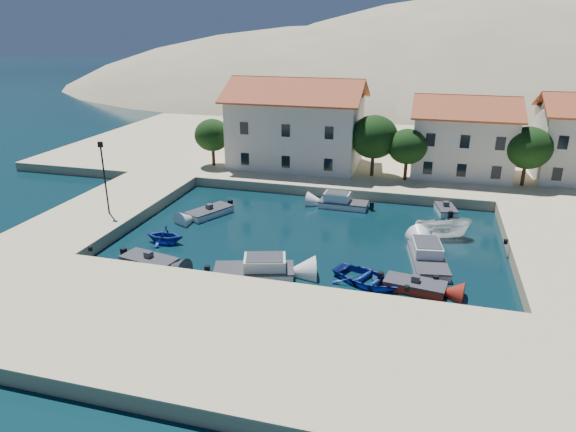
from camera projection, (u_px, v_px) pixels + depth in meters
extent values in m
plane|color=black|center=(278.00, 294.00, 33.01)|extent=(400.00, 400.00, 0.00)
cube|color=beige|center=(246.00, 340.00, 27.42)|extent=(52.00, 12.00, 1.00)
cube|color=beige|center=(108.00, 209.00, 46.54)|extent=(8.00, 20.00, 1.00)
cube|color=beige|center=(375.00, 153.00, 66.61)|extent=(80.00, 36.00, 1.00)
ellipsoid|color=#998A68|center=(356.00, 163.00, 141.77)|extent=(198.00, 126.00, 72.00)
ellipsoid|color=#998A68|center=(517.00, 173.00, 150.47)|extent=(220.00, 176.00, 99.00)
cube|color=silver|center=(296.00, 132.00, 58.06)|extent=(14.00, 9.00, 7.50)
pyramid|color=#974A22|center=(297.00, 88.00, 56.34)|extent=(14.70, 9.45, 2.20)
cube|color=silver|center=(462.00, 144.00, 54.69)|extent=(10.00, 8.00, 6.50)
pyramid|color=#974A22|center=(467.00, 104.00, 53.22)|extent=(10.50, 8.40, 1.80)
cylinder|color=#382314|center=(213.00, 155.00, 58.46)|extent=(0.36, 0.36, 2.50)
ellipsoid|color=black|center=(212.00, 135.00, 57.66)|extent=(4.00, 4.00, 3.60)
cylinder|color=#382314|center=(372.00, 162.00, 54.38)|extent=(0.36, 0.36, 3.00)
ellipsoid|color=black|center=(374.00, 137.00, 53.42)|extent=(5.00, 5.00, 4.50)
cylinder|color=#382314|center=(406.00, 168.00, 53.15)|extent=(0.36, 0.36, 2.50)
ellipsoid|color=black|center=(407.00, 147.00, 52.35)|extent=(4.00, 4.00, 3.60)
cylinder|color=#382314|center=(524.00, 172.00, 51.17)|extent=(0.36, 0.36, 2.75)
ellipsoid|color=black|center=(528.00, 148.00, 50.29)|extent=(4.60, 4.60, 4.14)
cylinder|color=black|center=(105.00, 180.00, 43.12)|extent=(0.14, 0.14, 6.00)
cube|color=black|center=(100.00, 144.00, 42.06)|extent=(0.35, 0.25, 0.45)
cylinder|color=black|center=(90.00, 249.00, 36.85)|extent=(0.36, 0.36, 0.30)
cylinder|color=black|center=(407.00, 289.00, 31.34)|extent=(0.36, 0.36, 0.30)
cylinder|color=black|center=(506.00, 242.00, 37.99)|extent=(0.36, 0.36, 0.30)
cube|color=#38393D|center=(149.00, 262.00, 36.89)|extent=(4.32, 2.60, 0.90)
cube|color=#38393D|center=(149.00, 258.00, 36.77)|extent=(4.42, 2.65, 0.10)
cube|color=#38393D|center=(149.00, 255.00, 36.70)|extent=(0.59, 0.59, 0.50)
cube|color=white|center=(254.00, 273.00, 35.31)|extent=(5.77, 3.72, 0.90)
cube|color=#38393D|center=(254.00, 268.00, 35.20)|extent=(5.90, 3.80, 0.10)
cube|color=white|center=(254.00, 263.00, 35.07)|extent=(3.26, 2.67, 0.90)
imported|color=navy|center=(366.00, 283.00, 34.49)|extent=(5.79, 5.16, 0.99)
cube|color=maroon|center=(415.00, 286.00, 33.46)|extent=(4.03, 2.26, 0.90)
cube|color=#38393D|center=(415.00, 282.00, 33.34)|extent=(4.13, 2.30, 0.10)
cube|color=#38393D|center=(416.00, 279.00, 33.26)|extent=(0.57, 0.57, 0.50)
cube|color=white|center=(428.00, 261.00, 37.00)|extent=(3.16, 5.90, 0.90)
cube|color=#38393D|center=(428.00, 257.00, 36.88)|extent=(3.23, 6.04, 0.10)
cube|color=white|center=(428.00, 252.00, 36.75)|extent=(2.39, 3.24, 0.90)
imported|color=white|center=(441.00, 238.00, 41.66)|extent=(4.83, 2.89, 1.75)
cube|color=white|center=(445.00, 210.00, 47.12)|extent=(2.17, 3.50, 0.90)
cube|color=#38393D|center=(446.00, 206.00, 47.00)|extent=(2.22, 3.58, 0.10)
cube|color=#38393D|center=(446.00, 204.00, 46.92)|extent=(0.59, 0.59, 0.50)
imported|color=navy|center=(165.00, 243.00, 40.73)|extent=(3.17, 2.76, 1.62)
cube|color=white|center=(210.00, 213.00, 46.43)|extent=(3.55, 4.58, 0.90)
cube|color=#38393D|center=(209.00, 209.00, 46.32)|extent=(3.63, 4.68, 0.10)
cube|color=#38393D|center=(209.00, 207.00, 46.24)|extent=(0.67, 0.67, 0.50)
cube|color=white|center=(343.00, 205.00, 48.37)|extent=(4.51, 2.03, 0.90)
cube|color=#38393D|center=(344.00, 202.00, 48.25)|extent=(4.61, 2.07, 0.10)
cube|color=white|center=(344.00, 198.00, 48.12)|extent=(2.41, 1.68, 0.90)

